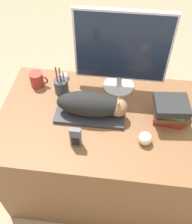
{
  "coord_description": "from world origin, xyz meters",
  "views": [
    {
      "loc": [
        0.08,
        -0.61,
        1.98
      ],
      "look_at": [
        -0.04,
        0.38,
        0.84
      ],
      "focal_mm": 42.0,
      "sensor_mm": 36.0,
      "label": 1
    }
  ],
  "objects_px": {
    "coffee_mug": "(37,80)",
    "pen_cup": "(61,86)",
    "monitor": "(122,50)",
    "phone": "(76,137)",
    "keyboard": "(90,114)",
    "cat": "(94,104)",
    "computer_mouse": "(64,77)",
    "baseball": "(145,138)",
    "book_stack": "(171,111)"
  },
  "relations": [
    {
      "from": "computer_mouse",
      "to": "baseball",
      "type": "bearing_deg",
      "value": -40.05
    },
    {
      "from": "cat",
      "to": "computer_mouse",
      "type": "relative_size",
      "value": 3.84
    },
    {
      "from": "coffee_mug",
      "to": "book_stack",
      "type": "bearing_deg",
      "value": -13.53
    },
    {
      "from": "keyboard",
      "to": "coffee_mug",
      "type": "distance_m",
      "value": 0.44
    },
    {
      "from": "keyboard",
      "to": "pen_cup",
      "type": "bearing_deg",
      "value": 139.5
    },
    {
      "from": "monitor",
      "to": "computer_mouse",
      "type": "relative_size",
      "value": 5.2
    },
    {
      "from": "keyboard",
      "to": "phone",
      "type": "xyz_separation_m",
      "value": [
        -0.05,
        -0.22,
        0.06
      ]
    },
    {
      "from": "monitor",
      "to": "computer_mouse",
      "type": "distance_m",
      "value": 0.47
    },
    {
      "from": "coffee_mug",
      "to": "pen_cup",
      "type": "relative_size",
      "value": 0.58
    },
    {
      "from": "keyboard",
      "to": "book_stack",
      "type": "bearing_deg",
      "value": 2.31
    },
    {
      "from": "keyboard",
      "to": "coffee_mug",
      "type": "bearing_deg",
      "value": 149.78
    },
    {
      "from": "computer_mouse",
      "to": "pen_cup",
      "type": "xyz_separation_m",
      "value": [
        0.01,
        -0.12,
        0.04
      ]
    },
    {
      "from": "computer_mouse",
      "to": "pen_cup",
      "type": "relative_size",
      "value": 0.52
    },
    {
      "from": "keyboard",
      "to": "coffee_mug",
      "type": "height_order",
      "value": "coffee_mug"
    },
    {
      "from": "keyboard",
      "to": "phone",
      "type": "bearing_deg",
      "value": -101.66
    },
    {
      "from": "baseball",
      "to": "coffee_mug",
      "type": "bearing_deg",
      "value": 151.65
    },
    {
      "from": "computer_mouse",
      "to": "pen_cup",
      "type": "height_order",
      "value": "pen_cup"
    },
    {
      "from": "pen_cup",
      "to": "phone",
      "type": "height_order",
      "value": "pen_cup"
    },
    {
      "from": "baseball",
      "to": "phone",
      "type": "bearing_deg",
      "value": -170.79
    },
    {
      "from": "book_stack",
      "to": "phone",
      "type": "bearing_deg",
      "value": -154.91
    },
    {
      "from": "coffee_mug",
      "to": "pen_cup",
      "type": "height_order",
      "value": "pen_cup"
    },
    {
      "from": "keyboard",
      "to": "pen_cup",
      "type": "relative_size",
      "value": 1.98
    },
    {
      "from": "cat",
      "to": "computer_mouse",
      "type": "distance_m",
      "value": 0.4
    },
    {
      "from": "pen_cup",
      "to": "coffee_mug",
      "type": "bearing_deg",
      "value": 165.96
    },
    {
      "from": "keyboard",
      "to": "monitor",
      "type": "height_order",
      "value": "monitor"
    },
    {
      "from": "cat",
      "to": "phone",
      "type": "height_order",
      "value": "cat"
    },
    {
      "from": "book_stack",
      "to": "cat",
      "type": "bearing_deg",
      "value": -177.57
    },
    {
      "from": "keyboard",
      "to": "monitor",
      "type": "xyz_separation_m",
      "value": [
        0.16,
        0.27,
        0.28
      ]
    },
    {
      "from": "monitor",
      "to": "book_stack",
      "type": "height_order",
      "value": "monitor"
    },
    {
      "from": "monitor",
      "to": "computer_mouse",
      "type": "height_order",
      "value": "monitor"
    },
    {
      "from": "keyboard",
      "to": "book_stack",
      "type": "xyz_separation_m",
      "value": [
        0.46,
        0.02,
        0.07
      ]
    },
    {
      "from": "baseball",
      "to": "keyboard",
      "type": "bearing_deg",
      "value": 153.92
    },
    {
      "from": "computer_mouse",
      "to": "keyboard",
      "type": "bearing_deg",
      "value": -53.52
    },
    {
      "from": "phone",
      "to": "book_stack",
      "type": "bearing_deg",
      "value": 25.09
    },
    {
      "from": "computer_mouse",
      "to": "baseball",
      "type": "xyz_separation_m",
      "value": [
        0.55,
        -0.46,
        0.02
      ]
    },
    {
      "from": "monitor",
      "to": "phone",
      "type": "height_order",
      "value": "monitor"
    },
    {
      "from": "phone",
      "to": "book_stack",
      "type": "height_order",
      "value": "book_stack"
    },
    {
      "from": "monitor",
      "to": "pen_cup",
      "type": "xyz_separation_m",
      "value": [
        -0.37,
        -0.09,
        -0.24
      ]
    },
    {
      "from": "coffee_mug",
      "to": "book_stack",
      "type": "xyz_separation_m",
      "value": [
        0.85,
        -0.2,
        0.03
      ]
    },
    {
      "from": "keyboard",
      "to": "phone",
      "type": "distance_m",
      "value": 0.23
    },
    {
      "from": "cat",
      "to": "baseball",
      "type": "distance_m",
      "value": 0.35
    },
    {
      "from": "monitor",
      "to": "phone",
      "type": "xyz_separation_m",
      "value": [
        -0.2,
        -0.49,
        -0.23
      ]
    },
    {
      "from": "keyboard",
      "to": "book_stack",
      "type": "relative_size",
      "value": 1.84
    },
    {
      "from": "monitor",
      "to": "book_stack",
      "type": "bearing_deg",
      "value": -38.94
    },
    {
      "from": "keyboard",
      "to": "cat",
      "type": "bearing_deg",
      "value": 0.0
    },
    {
      "from": "cat",
      "to": "baseball",
      "type": "height_order",
      "value": "cat"
    },
    {
      "from": "cat",
      "to": "computer_mouse",
      "type": "bearing_deg",
      "value": 129.1
    },
    {
      "from": "keyboard",
      "to": "book_stack",
      "type": "height_order",
      "value": "book_stack"
    },
    {
      "from": "baseball",
      "to": "phone",
      "type": "distance_m",
      "value": 0.38
    },
    {
      "from": "computer_mouse",
      "to": "coffee_mug",
      "type": "xyz_separation_m",
      "value": [
        -0.16,
        -0.08,
        0.03
      ]
    }
  ]
}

